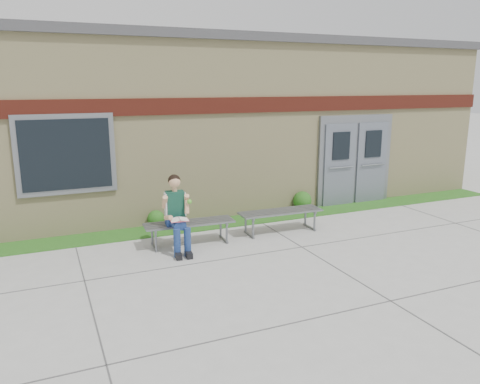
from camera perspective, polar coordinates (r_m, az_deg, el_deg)
name	(u,v)px	position (r m, az deg, el deg)	size (l,w,h in m)	color
ground	(267,264)	(8.27, 3.31, -8.73)	(80.00, 80.00, 0.00)	#9E9E99
grass_strip	(215,224)	(10.52, -3.05, -3.86)	(16.00, 0.80, 0.02)	#1C4D14
school_building	(172,119)	(13.34, -8.30, 8.76)	(16.20, 6.22, 4.20)	beige
bench_left	(190,227)	(9.16, -6.17, -4.28)	(1.77, 0.58, 0.45)	slate
bench_right	(280,216)	(9.90, 4.96, -2.88)	(1.80, 0.55, 0.46)	slate
girl	(177,213)	(8.77, -7.69, -2.50)	(0.52, 0.90, 1.43)	navy
shrub_mid	(156,219)	(10.35, -10.21, -3.22)	(0.37, 0.37, 0.37)	#1C4D14
shrub_east	(302,200)	(11.69, 7.61, -1.03)	(0.46, 0.46, 0.46)	#1C4D14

